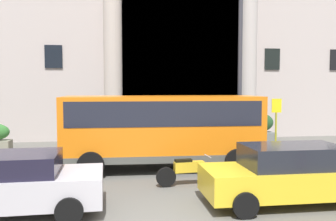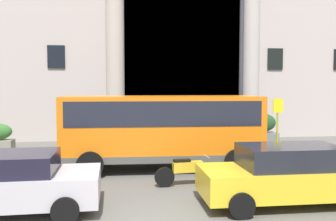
{
  "view_description": "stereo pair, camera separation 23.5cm",
  "coord_description": "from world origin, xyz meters",
  "px_view_note": "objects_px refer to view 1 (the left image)",
  "views": [
    {
      "loc": [
        -0.9,
        -7.57,
        3.03
      ],
      "look_at": [
        1.05,
        5.72,
        2.14
      ],
      "focal_mm": 38.86,
      "sensor_mm": 36.0,
      "label": 1
    },
    {
      "loc": [
        -0.66,
        -7.61,
        3.03
      ],
      "look_at": [
        1.05,
        5.72,
        2.14
      ],
      "focal_mm": 38.86,
      "sensor_mm": 36.0,
      "label": 2
    }
  ],
  "objects_px": {
    "bus_stop_sign": "(276,121)",
    "hedge_planter_far_east": "(98,135)",
    "motorcycle_far_end": "(188,171)",
    "parked_compact_extra": "(292,174)",
    "lamppost_plaza_centre": "(240,42)",
    "orange_minibus": "(162,126)",
    "parked_sedan_second": "(6,184)",
    "hedge_planter_entrance_left": "(258,129)"
  },
  "relations": [
    {
      "from": "bus_stop_sign",
      "to": "hedge_planter_far_east",
      "type": "bearing_deg",
      "value": 155.94
    },
    {
      "from": "bus_stop_sign",
      "to": "motorcycle_far_end",
      "type": "distance_m",
      "value": 6.35
    },
    {
      "from": "hedge_planter_far_east",
      "to": "parked_compact_extra",
      "type": "relative_size",
      "value": 0.41
    },
    {
      "from": "parked_compact_extra",
      "to": "lamppost_plaza_centre",
      "type": "relative_size",
      "value": 0.53
    },
    {
      "from": "motorcycle_far_end",
      "to": "lamppost_plaza_centre",
      "type": "bearing_deg",
      "value": 49.04
    },
    {
      "from": "orange_minibus",
      "to": "motorcycle_far_end",
      "type": "relative_size",
      "value": 3.49
    },
    {
      "from": "parked_sedan_second",
      "to": "lamppost_plaza_centre",
      "type": "height_order",
      "value": "lamppost_plaza_centre"
    },
    {
      "from": "bus_stop_sign",
      "to": "hedge_planter_entrance_left",
      "type": "relative_size",
      "value": 1.4
    },
    {
      "from": "bus_stop_sign",
      "to": "parked_sedan_second",
      "type": "height_order",
      "value": "bus_stop_sign"
    },
    {
      "from": "orange_minibus",
      "to": "motorcycle_far_end",
      "type": "bearing_deg",
      "value": -76.61
    },
    {
      "from": "bus_stop_sign",
      "to": "lamppost_plaza_centre",
      "type": "height_order",
      "value": "lamppost_plaza_centre"
    },
    {
      "from": "parked_sedan_second",
      "to": "parked_compact_extra",
      "type": "distance_m",
      "value": 7.06
    },
    {
      "from": "parked_sedan_second",
      "to": "motorcycle_far_end",
      "type": "relative_size",
      "value": 2.21
    },
    {
      "from": "orange_minibus",
      "to": "motorcycle_far_end",
      "type": "distance_m",
      "value": 2.63
    },
    {
      "from": "orange_minibus",
      "to": "hedge_planter_entrance_left",
      "type": "relative_size",
      "value": 3.97
    },
    {
      "from": "hedge_planter_entrance_left",
      "to": "motorcycle_far_end",
      "type": "xyz_separation_m",
      "value": [
        -5.26,
        -7.41,
        -0.34
      ]
    },
    {
      "from": "motorcycle_far_end",
      "to": "lamppost_plaza_centre",
      "type": "height_order",
      "value": "lamppost_plaza_centre"
    },
    {
      "from": "bus_stop_sign",
      "to": "parked_compact_extra",
      "type": "height_order",
      "value": "bus_stop_sign"
    },
    {
      "from": "motorcycle_far_end",
      "to": "orange_minibus",
      "type": "bearing_deg",
      "value": 95.71
    },
    {
      "from": "hedge_planter_far_east",
      "to": "parked_sedan_second",
      "type": "distance_m",
      "value": 9.58
    },
    {
      "from": "hedge_planter_entrance_left",
      "to": "parked_compact_extra",
      "type": "height_order",
      "value": "hedge_planter_entrance_left"
    },
    {
      "from": "bus_stop_sign",
      "to": "parked_sedan_second",
      "type": "distance_m",
      "value": 11.22
    },
    {
      "from": "hedge_planter_far_east",
      "to": "parked_compact_extra",
      "type": "bearing_deg",
      "value": -60.91
    },
    {
      "from": "orange_minibus",
      "to": "motorcycle_far_end",
      "type": "height_order",
      "value": "orange_minibus"
    },
    {
      "from": "hedge_planter_entrance_left",
      "to": "parked_sedan_second",
      "type": "xyz_separation_m",
      "value": [
        -9.99,
        -9.28,
        -0.05
      ]
    },
    {
      "from": "hedge_planter_entrance_left",
      "to": "motorcycle_far_end",
      "type": "distance_m",
      "value": 9.09
    },
    {
      "from": "parked_compact_extra",
      "to": "parked_sedan_second",
      "type": "bearing_deg",
      "value": 178.59
    },
    {
      "from": "hedge_planter_far_east",
      "to": "parked_sedan_second",
      "type": "relative_size",
      "value": 0.41
    },
    {
      "from": "hedge_planter_far_east",
      "to": "lamppost_plaza_centre",
      "type": "height_order",
      "value": "lamppost_plaza_centre"
    },
    {
      "from": "hedge_planter_entrance_left",
      "to": "lamppost_plaza_centre",
      "type": "distance_m",
      "value": 5.37
    },
    {
      "from": "hedge_planter_far_east",
      "to": "parked_compact_extra",
      "type": "xyz_separation_m",
      "value": [
        5.36,
        -9.64,
        0.14
      ]
    },
    {
      "from": "parked_sedan_second",
      "to": "motorcycle_far_end",
      "type": "distance_m",
      "value": 5.1
    },
    {
      "from": "hedge_planter_entrance_left",
      "to": "parked_sedan_second",
      "type": "relative_size",
      "value": 0.4
    },
    {
      "from": "parked_sedan_second",
      "to": "motorcycle_far_end",
      "type": "bearing_deg",
      "value": 20.27
    },
    {
      "from": "hedge_planter_entrance_left",
      "to": "lamppost_plaza_centre",
      "type": "bearing_deg",
      "value": -125.83
    },
    {
      "from": "hedge_planter_entrance_left",
      "to": "lamppost_plaza_centre",
      "type": "relative_size",
      "value": 0.21
    },
    {
      "from": "orange_minibus",
      "to": "lamppost_plaza_centre",
      "type": "height_order",
      "value": "lamppost_plaza_centre"
    },
    {
      "from": "lamppost_plaza_centre",
      "to": "bus_stop_sign",
      "type": "bearing_deg",
      "value": -21.36
    },
    {
      "from": "bus_stop_sign",
      "to": "hedge_planter_entrance_left",
      "type": "xyz_separation_m",
      "value": [
        0.52,
        3.32,
        -0.76
      ]
    },
    {
      "from": "bus_stop_sign",
      "to": "motorcycle_far_end",
      "type": "height_order",
      "value": "bus_stop_sign"
    },
    {
      "from": "bus_stop_sign",
      "to": "lamppost_plaza_centre",
      "type": "distance_m",
      "value": 3.75
    },
    {
      "from": "orange_minibus",
      "to": "parked_compact_extra",
      "type": "relative_size",
      "value": 1.55
    }
  ]
}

